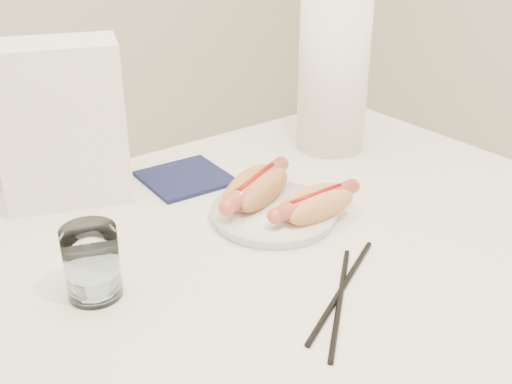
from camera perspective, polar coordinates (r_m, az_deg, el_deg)
table at (r=0.92m, az=-1.26°, el=-8.65°), size 1.20×0.80×0.75m
plate at (r=0.97m, az=1.64°, el=-2.08°), size 0.22×0.22×0.02m
hotdog_left at (r=0.98m, az=-0.00°, el=0.34°), size 0.17×0.12×0.05m
hotdog_right at (r=0.94m, az=5.45°, el=-1.12°), size 0.16×0.06×0.04m
water_glass at (r=0.80m, az=-14.75°, el=-6.25°), size 0.07×0.07×0.10m
chopstick_near at (r=0.80m, az=7.66°, el=-9.78°), size 0.18×0.16×0.01m
chopstick_far at (r=0.82m, az=7.85°, el=-8.73°), size 0.22×0.12×0.01m
napkin_box at (r=1.04m, az=-17.32°, el=5.98°), size 0.22×0.17×0.26m
navy_napkin at (r=1.11m, az=-6.47°, el=1.30°), size 0.15×0.15×0.01m
paper_towel_roll at (r=1.20m, az=7.06°, el=10.69°), size 0.15×0.15×0.30m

